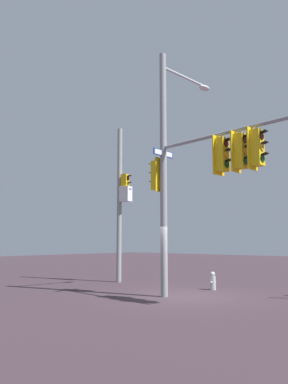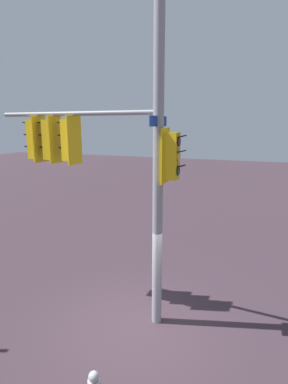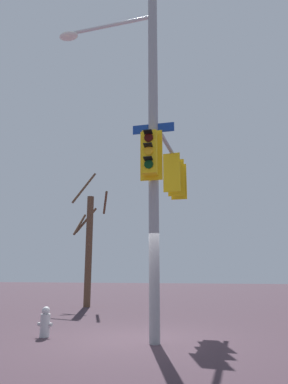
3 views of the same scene
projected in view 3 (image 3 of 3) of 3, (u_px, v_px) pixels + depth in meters
ground_plane at (138, 340)px, 8.11m from camera, size 80.00×80.00×0.00m
main_signal_pole_assembly at (160, 156)px, 9.93m from camera, size 3.53×5.60×9.19m
fire_hydrant at (45, 323)px, 8.56m from camera, size 0.38×0.24×0.73m
bare_tree_behind_pole at (89, 243)px, 16.38m from camera, size 1.98×1.52×6.71m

